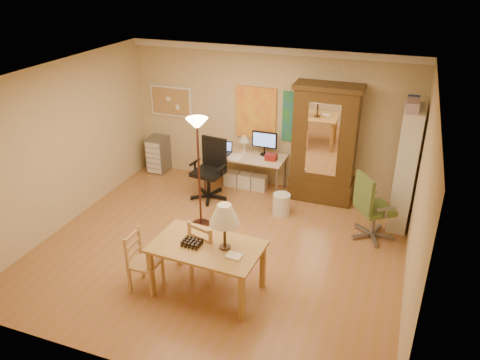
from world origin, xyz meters
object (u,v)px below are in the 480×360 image
(computer_desk, at_px, (247,168))
(office_chair_black, at_px, (210,183))
(dining_table, at_px, (213,237))
(office_chair_green, at_px, (371,221))
(armoire, at_px, (324,151))
(bookshelf, at_px, (405,168))

(computer_desk, xyz_separation_m, office_chair_black, (-0.52, -0.61, -0.12))
(dining_table, distance_m, office_chair_green, 2.86)
(armoire, height_order, bookshelf, armoire)
(office_chair_black, xyz_separation_m, office_chair_green, (3.00, -0.40, -0.00))
(computer_desk, bearing_deg, dining_table, -78.53)
(computer_desk, bearing_deg, bookshelf, -7.17)
(computer_desk, bearing_deg, office_chair_black, -130.57)
(bookshelf, bearing_deg, office_chair_green, -120.82)
(dining_table, relative_size, bookshelf, 0.73)
(dining_table, relative_size, office_chair_black, 1.30)
(office_chair_black, height_order, office_chair_green, office_chair_black)
(computer_desk, height_order, bookshelf, bookshelf)
(armoire, bearing_deg, office_chair_black, -160.60)
(office_chair_black, bearing_deg, bookshelf, 4.25)
(dining_table, height_order, armoire, armoire)
(computer_desk, bearing_deg, armoire, 3.30)
(dining_table, height_order, computer_desk, dining_table)
(dining_table, height_order, bookshelf, bookshelf)
(office_chair_black, height_order, bookshelf, bookshelf)
(dining_table, xyz_separation_m, computer_desk, (-0.63, 3.12, -0.43))
(office_chair_black, bearing_deg, computer_desk, 49.43)
(dining_table, xyz_separation_m, office_chair_green, (1.84, 2.12, -0.56))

